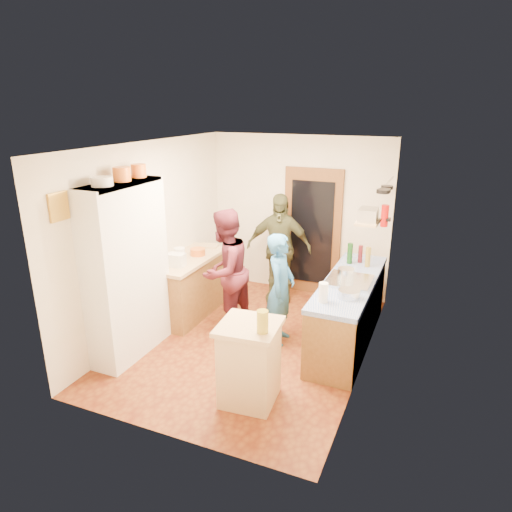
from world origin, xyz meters
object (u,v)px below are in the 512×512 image
Objects in this scene: right_counter_base at (348,313)px; person_left at (229,271)px; hutch_body at (127,271)px; person_hob at (282,290)px; person_back at (279,248)px; island_base at (249,365)px.

right_counter_base is 1.71m from person_left.
hutch_body is 1.46× the size of person_hob.
person_left is 1.25m from person_back.
island_base is at bearing -178.97° from person_hob.
hutch_body is at bearing 168.57° from island_base.
hutch_body is 1.39m from person_left.
hutch_body is at bearing -128.77° from person_back.
right_counter_base is at bearing -47.65° from person_back.
hutch_body is 1.25× the size of person_back.
hutch_body is 1.96m from island_base.
right_counter_base is 1.25× the size of person_back.
island_base is at bearing 42.52° from person_left.
person_left is (0.87, 1.06, -0.23)m from hutch_body.
hutch_body is 1.97m from person_hob.
right_counter_base is at bearing 107.52° from person_left.
island_base is 0.57× the size of person_hob.
person_left is (-0.94, 1.42, 0.44)m from island_base.
person_back is at bearing 143.93° from right_counter_base.
person_back reaches higher than person_left.
person_left reaches higher than person_hob.
person_hob is 1.41m from person_back.
person_back is (-0.64, 2.64, 0.45)m from island_base.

